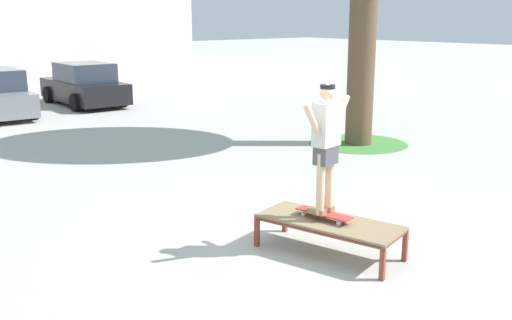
% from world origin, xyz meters
% --- Properties ---
extents(ground_plane, '(120.00, 120.00, 0.00)m').
position_xyz_m(ground_plane, '(0.00, 0.00, 0.00)').
color(ground_plane, '#B7B5AD').
extents(skate_box, '(1.20, 2.03, 0.46)m').
position_xyz_m(skate_box, '(0.12, -0.42, 0.41)').
color(skate_box, brown).
rests_on(skate_box, ground).
extents(skateboard, '(0.32, 0.82, 0.09)m').
position_xyz_m(skateboard, '(0.10, -0.34, 0.54)').
color(skateboard, '#B23333').
rests_on(skateboard, skate_box).
extents(skater, '(1.00, 0.33, 1.69)m').
position_xyz_m(skater, '(0.10, -0.34, 1.53)').
color(skater, beige).
rests_on(skater, skateboard).
extents(grass_patch_near_right, '(2.43, 2.43, 0.01)m').
position_xyz_m(grass_patch_near_right, '(5.81, 3.91, 0.00)').
color(grass_patch_near_right, '#47893D').
rests_on(grass_patch_near_right, ground).
extents(car_black, '(2.02, 4.25, 1.50)m').
position_xyz_m(car_black, '(3.44, 14.54, 0.69)').
color(car_black, black).
rests_on(car_black, ground).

